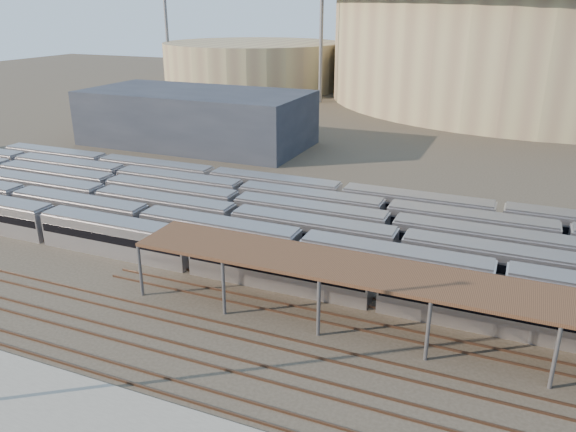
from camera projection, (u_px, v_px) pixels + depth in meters
The scene contains 11 objects.
ground at pixel (211, 320), 47.53m from camera, with size 420.00×420.00×0.00m, color #383026.
apron at pixel (27, 414), 36.39m from camera, with size 50.00×9.00×0.20m, color gray.
subway_trains at pixel (259, 220), 64.41m from camera, with size 125.24×23.90×3.60m.
inspection_shed at pixel (496, 296), 41.19m from camera, with size 60.30×6.00×5.30m.
empty_tracks at pixel (178, 350), 43.19m from camera, with size 170.00×9.62×0.18m.
stadium at pixel (548, 38), 153.23m from camera, with size 124.00×124.00×32.50m.
secondary_arena at pixel (253, 65), 178.93m from camera, with size 56.00×56.00×14.00m, color #968D66.
service_building at pixel (196, 118), 105.90m from camera, with size 42.00×20.00×10.00m, color #1E232D.
floodlight_0 at pixel (321, 22), 145.94m from camera, with size 4.00×1.00×38.40m.
floodlight_1 at pixel (166, 20), 174.60m from camera, with size 4.00×1.00×38.40m.
floodlight_3 at pixel (432, 19), 181.74m from camera, with size 4.00×1.00×38.40m.
Camera 1 is at (22.10, -35.56, 25.02)m, focal length 35.00 mm.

